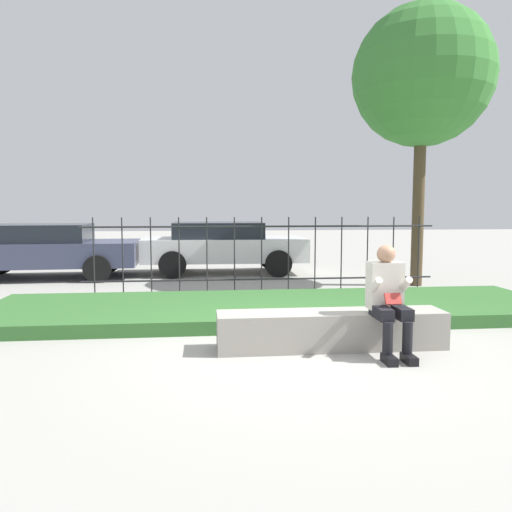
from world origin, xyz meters
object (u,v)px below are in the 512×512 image
stone_bench (331,332)px  car_parked_center (223,245)px  person_seated_reader (388,295)px  tree_behind_fence (422,77)px  car_parked_left (43,249)px

stone_bench → car_parked_center: size_ratio=0.66×
person_seated_reader → car_parked_center: 7.34m
stone_bench → car_parked_center: car_parked_center is taller
stone_bench → tree_behind_fence: (3.02, 4.48, 4.13)m
car_parked_center → tree_behind_fence: 5.92m
car_parked_center → car_parked_left: (-4.23, -0.44, -0.02)m
car_parked_left → tree_behind_fence: size_ratio=0.75×
car_parked_left → tree_behind_fence: tree_behind_fence is taller
stone_bench → tree_behind_fence: tree_behind_fence is taller
stone_bench → tree_behind_fence: size_ratio=0.47×
stone_bench → person_seated_reader: person_seated_reader is taller
car_parked_left → tree_behind_fence: bearing=-15.8°
person_seated_reader → car_parked_center: bearing=102.4°
car_parked_center → car_parked_left: size_ratio=0.94×
car_parked_left → person_seated_reader: bearing=-51.6°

